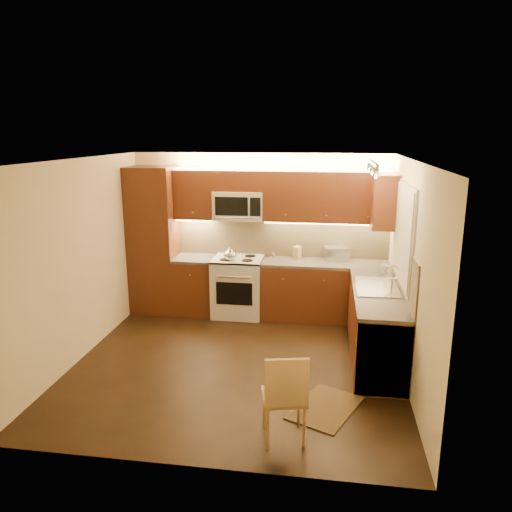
% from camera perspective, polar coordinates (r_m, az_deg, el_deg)
% --- Properties ---
extents(floor, '(4.00, 4.00, 0.01)m').
position_cam_1_polar(floor, '(6.33, -2.12, -12.22)').
color(floor, black).
rests_on(floor, ground).
extents(ceiling, '(4.00, 4.00, 0.01)m').
position_cam_1_polar(ceiling, '(5.68, -2.36, 11.01)').
color(ceiling, beige).
rests_on(ceiling, ground).
extents(wall_back, '(4.00, 0.01, 2.50)m').
position_cam_1_polar(wall_back, '(7.80, 0.48, 2.61)').
color(wall_back, beige).
rests_on(wall_back, ground).
extents(wall_front, '(4.00, 0.01, 2.50)m').
position_cam_1_polar(wall_front, '(4.04, -7.53, -8.70)').
color(wall_front, beige).
rests_on(wall_front, ground).
extents(wall_left, '(0.01, 4.00, 2.50)m').
position_cam_1_polar(wall_left, '(6.54, -19.71, -0.49)').
color(wall_left, beige).
rests_on(wall_left, ground).
extents(wall_right, '(0.01, 4.00, 2.50)m').
position_cam_1_polar(wall_right, '(5.86, 17.37, -1.95)').
color(wall_right, beige).
rests_on(wall_right, ground).
extents(pantry, '(0.70, 0.60, 2.30)m').
position_cam_1_polar(pantry, '(7.93, -11.72, 1.77)').
color(pantry, '#491B0F').
rests_on(pantry, floor).
extents(base_cab_back_left, '(0.62, 0.60, 0.86)m').
position_cam_1_polar(base_cab_back_left, '(7.92, -6.96, -3.45)').
color(base_cab_back_left, '#491B0F').
rests_on(base_cab_back_left, floor).
extents(counter_back_left, '(0.62, 0.60, 0.04)m').
position_cam_1_polar(counter_back_left, '(7.80, -7.06, -0.29)').
color(counter_back_left, '#33312F').
rests_on(counter_back_left, base_cab_back_left).
extents(base_cab_back_right, '(1.92, 0.60, 0.86)m').
position_cam_1_polar(base_cab_back_right, '(7.65, 7.90, -4.12)').
color(base_cab_back_right, '#491B0F').
rests_on(base_cab_back_right, floor).
extents(counter_back_right, '(1.92, 0.60, 0.04)m').
position_cam_1_polar(counter_back_right, '(7.52, 8.02, -0.86)').
color(counter_back_right, '#33312F').
rests_on(counter_back_right, base_cab_back_right).
extents(base_cab_right, '(0.60, 2.00, 0.86)m').
position_cam_1_polar(base_cab_right, '(6.46, 13.66, -7.89)').
color(base_cab_right, '#491B0F').
rests_on(base_cab_right, floor).
extents(counter_right, '(0.60, 2.00, 0.04)m').
position_cam_1_polar(counter_right, '(6.31, 13.90, -4.10)').
color(counter_right, '#33312F').
rests_on(counter_right, base_cab_right).
extents(dishwasher, '(0.58, 0.60, 0.84)m').
position_cam_1_polar(dishwasher, '(5.82, 14.25, -10.46)').
color(dishwasher, silver).
rests_on(dishwasher, floor).
extents(backsplash_back, '(3.30, 0.02, 0.60)m').
position_cam_1_polar(backsplash_back, '(7.76, 3.03, 2.16)').
color(backsplash_back, tan).
rests_on(backsplash_back, wall_back).
extents(backsplash_right, '(0.02, 2.00, 0.60)m').
position_cam_1_polar(backsplash_right, '(6.25, 16.71, -1.38)').
color(backsplash_right, tan).
rests_on(backsplash_right, wall_right).
extents(upper_cab_back_left, '(0.62, 0.35, 0.75)m').
position_cam_1_polar(upper_cab_back_left, '(7.73, -7.04, 7.10)').
color(upper_cab_back_left, '#491B0F').
rests_on(upper_cab_back_left, wall_back).
extents(upper_cab_back_right, '(1.92, 0.35, 0.75)m').
position_cam_1_polar(upper_cab_back_right, '(7.45, 8.29, 6.80)').
color(upper_cab_back_right, '#491B0F').
rests_on(upper_cab_back_right, wall_back).
extents(upper_cab_bridge, '(0.76, 0.35, 0.31)m').
position_cam_1_polar(upper_cab_bridge, '(7.55, -1.98, 8.71)').
color(upper_cab_bridge, '#491B0F').
rests_on(upper_cab_bridge, wall_back).
extents(upper_cab_right_corner, '(0.35, 0.50, 0.75)m').
position_cam_1_polar(upper_cab_right_corner, '(7.07, 14.67, 6.10)').
color(upper_cab_right_corner, '#491B0F').
rests_on(upper_cab_right_corner, wall_right).
extents(stove, '(0.76, 0.65, 0.92)m').
position_cam_1_polar(stove, '(7.74, -2.08, -3.54)').
color(stove, silver).
rests_on(stove, floor).
extents(microwave, '(0.76, 0.38, 0.44)m').
position_cam_1_polar(microwave, '(7.58, -1.97, 5.88)').
color(microwave, silver).
rests_on(microwave, wall_back).
extents(window_frame, '(0.03, 1.44, 1.24)m').
position_cam_1_polar(window_frame, '(6.31, 16.74, 2.49)').
color(window_frame, silver).
rests_on(window_frame, wall_right).
extents(window_blinds, '(0.02, 1.36, 1.16)m').
position_cam_1_polar(window_blinds, '(6.30, 16.56, 2.49)').
color(window_blinds, silver).
rests_on(window_blinds, wall_right).
extents(sink, '(0.52, 0.86, 0.15)m').
position_cam_1_polar(sink, '(6.42, 13.83, -2.88)').
color(sink, silver).
rests_on(sink, counter_right).
extents(faucet, '(0.20, 0.04, 0.30)m').
position_cam_1_polar(faucet, '(6.42, 15.47, -2.29)').
color(faucet, silver).
rests_on(faucet, counter_right).
extents(track_light_bar, '(0.04, 1.20, 0.03)m').
position_cam_1_polar(track_light_bar, '(6.00, 13.35, 10.43)').
color(track_light_bar, silver).
rests_on(track_light_bar, ceiling).
extents(kettle, '(0.21, 0.21, 0.22)m').
position_cam_1_polar(kettle, '(7.44, -2.98, 0.29)').
color(kettle, silver).
rests_on(kettle, stove).
extents(toaster_oven, '(0.41, 0.34, 0.21)m').
position_cam_1_polar(toaster_oven, '(7.63, 9.20, 0.29)').
color(toaster_oven, silver).
rests_on(toaster_oven, counter_back_right).
extents(knife_block, '(0.13, 0.16, 0.19)m').
position_cam_1_polar(knife_block, '(7.66, 4.76, 0.41)').
color(knife_block, '#AF7D4F').
rests_on(knife_block, counter_back_right).
extents(spice_jar_a, '(0.06, 0.06, 0.09)m').
position_cam_1_polar(spice_jar_a, '(7.71, 2.05, 0.15)').
color(spice_jar_a, silver).
rests_on(spice_jar_a, counter_back_right).
extents(spice_jar_b, '(0.04, 0.04, 0.10)m').
position_cam_1_polar(spice_jar_b, '(7.77, 1.41, 0.29)').
color(spice_jar_b, brown).
rests_on(spice_jar_b, counter_back_right).
extents(spice_jar_c, '(0.05, 0.05, 0.09)m').
position_cam_1_polar(spice_jar_c, '(7.75, 4.94, 0.17)').
color(spice_jar_c, silver).
rests_on(spice_jar_c, counter_back_right).
extents(spice_jar_d, '(0.06, 0.06, 0.10)m').
position_cam_1_polar(spice_jar_d, '(7.73, 5.01, 0.17)').
color(spice_jar_d, olive).
rests_on(spice_jar_d, counter_back_right).
extents(soap_bottle, '(0.09, 0.09, 0.18)m').
position_cam_1_polar(soap_bottle, '(7.07, 14.57, -1.24)').
color(soap_bottle, silver).
rests_on(soap_bottle, counter_right).
extents(rug, '(0.84, 0.98, 0.01)m').
position_cam_1_polar(rug, '(5.45, 8.02, -16.97)').
color(rug, black).
rests_on(rug, floor).
extents(dining_chair, '(0.47, 0.47, 0.89)m').
position_cam_1_polar(dining_chair, '(4.75, 3.25, -15.69)').
color(dining_chair, '#AF7D4F').
rests_on(dining_chair, floor).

